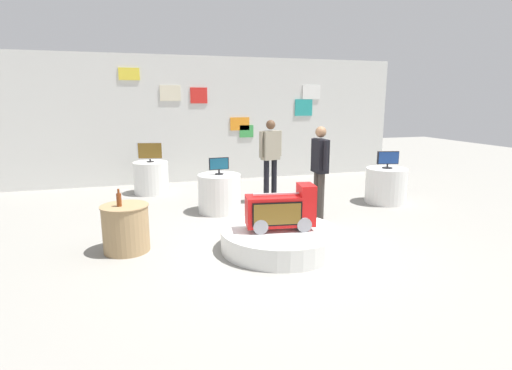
% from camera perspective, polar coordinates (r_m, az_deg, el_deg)
% --- Properties ---
extents(ground_plane, '(30.00, 30.00, 0.00)m').
position_cam_1_polar(ground_plane, '(6.32, 3.28, -8.49)').
color(ground_plane, gray).
extents(back_wall_display, '(10.89, 0.13, 3.36)m').
position_cam_1_polar(back_wall_display, '(11.18, -6.33, 9.24)').
color(back_wall_display, silver).
rests_on(back_wall_display, ground).
extents(main_display_pedestal, '(1.78, 1.78, 0.31)m').
position_cam_1_polar(main_display_pedestal, '(6.11, 3.40, -7.68)').
color(main_display_pedestal, silver).
rests_on(main_display_pedestal, ground).
extents(novelty_firetruck_tv, '(1.06, 0.54, 0.68)m').
position_cam_1_polar(novelty_firetruck_tv, '(5.98, 3.65, -3.77)').
color(novelty_firetruck_tv, gray).
rests_on(novelty_firetruck_tv, main_display_pedestal).
extents(display_pedestal_left_rear, '(0.82, 0.82, 0.76)m').
position_cam_1_polar(display_pedestal_left_rear, '(9.95, -14.71, 1.02)').
color(display_pedestal_left_rear, silver).
rests_on(display_pedestal_left_rear, ground).
extents(tv_on_left_rear, '(0.59, 0.17, 0.47)m').
position_cam_1_polar(tv_on_left_rear, '(9.85, -14.90, 4.67)').
color(tv_on_left_rear, black).
rests_on(tv_on_left_rear, display_pedestal_left_rear).
extents(display_pedestal_center_rear, '(0.88, 0.88, 0.76)m').
position_cam_1_polar(display_pedestal_center_rear, '(9.20, 18.03, -0.06)').
color(display_pedestal_center_rear, silver).
rests_on(display_pedestal_center_rear, ground).
extents(tv_on_center_rear, '(0.47, 0.22, 0.37)m').
position_cam_1_polar(tv_on_center_rear, '(9.09, 18.29, 3.51)').
color(tv_on_center_rear, black).
rests_on(tv_on_center_rear, display_pedestal_center_rear).
extents(display_pedestal_right_rear, '(0.85, 0.85, 0.76)m').
position_cam_1_polar(display_pedestal_right_rear, '(8.05, -5.23, -1.17)').
color(display_pedestal_right_rear, silver).
rests_on(display_pedestal_right_rear, ground).
extents(tv_on_right_rear, '(0.40, 0.17, 0.34)m').
position_cam_1_polar(tv_on_right_rear, '(7.94, -5.30, 2.86)').
color(tv_on_right_rear, black).
rests_on(tv_on_right_rear, display_pedestal_right_rear).
extents(side_table_round, '(0.70, 0.70, 0.71)m').
position_cam_1_polar(side_table_round, '(6.26, -18.06, -5.81)').
color(side_table_round, '#9E7F56').
rests_on(side_table_round, ground).
extents(bottle_on_side_table, '(0.07, 0.07, 0.26)m').
position_cam_1_polar(bottle_on_side_table, '(6.11, -18.94, -1.95)').
color(bottle_on_side_table, brown).
rests_on(bottle_on_side_table, side_table_round).
extents(shopper_browsing_near_truck, '(0.55, 0.29, 1.80)m').
position_cam_1_polar(shopper_browsing_near_truck, '(8.66, 2.07, 4.37)').
color(shopper_browsing_near_truck, black).
rests_on(shopper_browsing_near_truck, ground).
extents(shopper_browsing_rear, '(0.21, 0.56, 1.75)m').
position_cam_1_polar(shopper_browsing_rear, '(7.45, 9.07, 2.72)').
color(shopper_browsing_rear, '#38332D').
rests_on(shopper_browsing_rear, ground).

